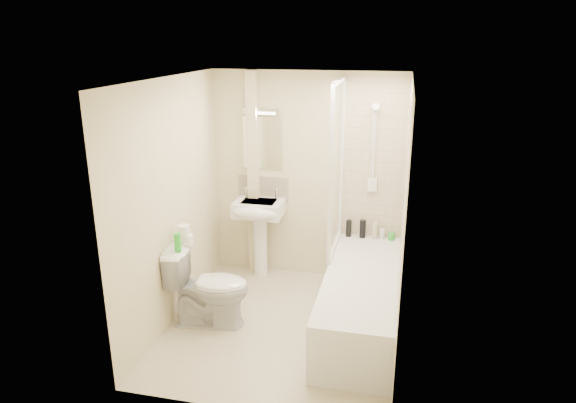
# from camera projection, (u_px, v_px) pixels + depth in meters

# --- Properties ---
(floor) EXTENTS (2.50, 2.50, 0.00)m
(floor) POSITION_uv_depth(u_px,v_px,m) (282.00, 326.00, 5.11)
(floor) COLOR beige
(floor) RESTS_ON ground
(wall_back) EXTENTS (2.20, 0.02, 2.40)m
(wall_back) POSITION_uv_depth(u_px,v_px,m) (307.00, 177.00, 5.90)
(wall_back) COLOR beige
(wall_back) RESTS_ON ground
(wall_left) EXTENTS (0.02, 2.50, 2.40)m
(wall_left) POSITION_uv_depth(u_px,v_px,m) (171.00, 204.00, 4.97)
(wall_left) COLOR beige
(wall_left) RESTS_ON ground
(wall_right) EXTENTS (0.02, 2.50, 2.40)m
(wall_right) POSITION_uv_depth(u_px,v_px,m) (403.00, 221.00, 4.51)
(wall_right) COLOR beige
(wall_right) RESTS_ON ground
(ceiling) EXTENTS (2.20, 2.50, 0.02)m
(ceiling) POSITION_uv_depth(u_px,v_px,m) (281.00, 79.00, 4.37)
(ceiling) COLOR white
(ceiling) RESTS_ON wall_back
(tile_back) EXTENTS (0.70, 0.01, 1.75)m
(tile_back) POSITION_uv_depth(u_px,v_px,m) (374.00, 162.00, 5.66)
(tile_back) COLOR beige
(tile_back) RESTS_ON wall_back
(tile_right) EXTENTS (0.01, 2.10, 1.75)m
(tile_right) POSITION_uv_depth(u_px,v_px,m) (404.00, 190.00, 4.63)
(tile_right) COLOR beige
(tile_right) RESTS_ON wall_right
(pipe_boxing) EXTENTS (0.12, 0.12, 2.40)m
(pipe_boxing) POSITION_uv_depth(u_px,v_px,m) (254.00, 176.00, 5.97)
(pipe_boxing) COLOR beige
(pipe_boxing) RESTS_ON ground
(splashback) EXTENTS (0.60, 0.02, 0.30)m
(splashback) POSITION_uv_depth(u_px,v_px,m) (263.00, 189.00, 6.05)
(splashback) COLOR beige
(splashback) RESTS_ON wall_back
(mirror) EXTENTS (0.46, 0.01, 0.60)m
(mirror) POSITION_uv_depth(u_px,v_px,m) (263.00, 143.00, 5.88)
(mirror) COLOR white
(mirror) RESTS_ON wall_back
(strip_light) EXTENTS (0.42, 0.07, 0.07)m
(strip_light) POSITION_uv_depth(u_px,v_px,m) (261.00, 111.00, 5.74)
(strip_light) COLOR silver
(strip_light) RESTS_ON wall_back
(bathtub) EXTENTS (0.70, 2.10, 0.55)m
(bathtub) POSITION_uv_depth(u_px,v_px,m) (361.00, 298.00, 5.05)
(bathtub) COLOR white
(bathtub) RESTS_ON ground
(shower_screen) EXTENTS (0.04, 0.92, 1.80)m
(shower_screen) POSITION_uv_depth(u_px,v_px,m) (337.00, 167.00, 5.32)
(shower_screen) COLOR white
(shower_screen) RESTS_ON bathtub
(shower_fixture) EXTENTS (0.10, 0.16, 0.99)m
(shower_fixture) POSITION_uv_depth(u_px,v_px,m) (374.00, 152.00, 5.58)
(shower_fixture) COLOR white
(shower_fixture) RESTS_ON wall_back
(pedestal_sink) EXTENTS (0.55, 0.50, 1.07)m
(pedestal_sink) POSITION_uv_depth(u_px,v_px,m) (258.00, 217.00, 5.93)
(pedestal_sink) COLOR white
(pedestal_sink) RESTS_ON ground
(bottle_black_a) EXTENTS (0.06, 0.06, 0.20)m
(bottle_black_a) POSITION_uv_depth(u_px,v_px,m) (349.00, 228.00, 5.88)
(bottle_black_a) COLOR black
(bottle_black_a) RESTS_ON bathtub
(bottle_black_b) EXTENTS (0.07, 0.07, 0.21)m
(bottle_black_b) POSITION_uv_depth(u_px,v_px,m) (363.00, 229.00, 5.84)
(bottle_black_b) COLOR black
(bottle_black_b) RESTS_ON bathtub
(bottle_cream) EXTENTS (0.06, 0.06, 0.19)m
(bottle_cream) POSITION_uv_depth(u_px,v_px,m) (375.00, 231.00, 5.82)
(bottle_cream) COLOR beige
(bottle_cream) RESTS_ON bathtub
(bottle_white_b) EXTENTS (0.06, 0.06, 0.12)m
(bottle_white_b) POSITION_uv_depth(u_px,v_px,m) (382.00, 234.00, 5.81)
(bottle_white_b) COLOR silver
(bottle_white_b) RESTS_ON bathtub
(bottle_green) EXTENTS (0.07, 0.07, 0.08)m
(bottle_green) POSITION_uv_depth(u_px,v_px,m) (391.00, 236.00, 5.80)
(bottle_green) COLOR green
(bottle_green) RESTS_ON bathtub
(toilet) EXTENTS (0.64, 0.89, 0.80)m
(toilet) POSITION_uv_depth(u_px,v_px,m) (209.00, 286.00, 5.04)
(toilet) COLOR white
(toilet) RESTS_ON ground
(toilet_roll_lower) EXTENTS (0.11, 0.11, 0.10)m
(toilet_roll_lower) POSITION_uv_depth(u_px,v_px,m) (187.00, 239.00, 5.02)
(toilet_roll_lower) COLOR white
(toilet_roll_lower) RESTS_ON toilet
(toilet_roll_upper) EXTENTS (0.12, 0.12, 0.10)m
(toilet_roll_upper) POSITION_uv_depth(u_px,v_px,m) (183.00, 230.00, 4.98)
(toilet_roll_upper) COLOR white
(toilet_roll_upper) RESTS_ON toilet_roll_lower
(green_bottle) EXTENTS (0.06, 0.06, 0.18)m
(green_bottle) POSITION_uv_depth(u_px,v_px,m) (178.00, 242.00, 4.84)
(green_bottle) COLOR green
(green_bottle) RESTS_ON toilet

